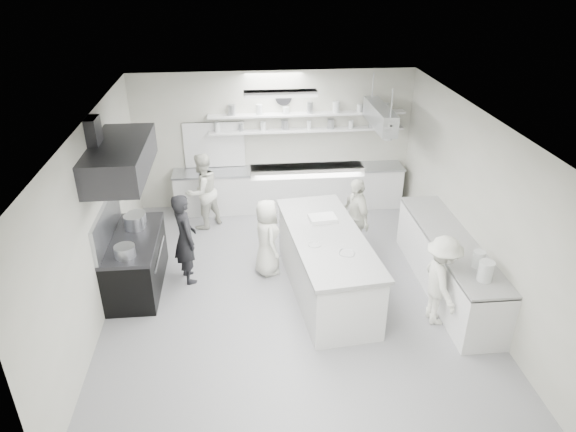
{
  "coord_description": "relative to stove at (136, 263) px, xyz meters",
  "views": [
    {
      "loc": [
        -0.76,
        -7.33,
        5.21
      ],
      "look_at": [
        0.02,
        0.6,
        1.12
      ],
      "focal_mm": 32.49,
      "sensor_mm": 36.0,
      "label": 1
    }
  ],
  "objects": [
    {
      "name": "cook_back",
      "position": [
        1.04,
        2.1,
        0.35
      ],
      "size": [
        0.99,
        0.97,
        1.61
      ],
      "primitive_type": "imported",
      "rotation": [
        0.0,
        0.0,
        -2.42
      ],
      "color": "silver",
      "rests_on": "floor"
    },
    {
      "name": "exhaust_hood",
      "position": [
        0.0,
        -0.0,
        1.9
      ],
      "size": [
        0.85,
        2.0,
        0.5
      ],
      "primitive_type": "cube",
      "color": "#2C2C30",
      "rests_on": "wall_left"
    },
    {
      "name": "bowl_island_b",
      "position": [
        2.94,
        -0.78,
        0.63
      ],
      "size": [
        0.22,
        0.22,
        0.07
      ],
      "primitive_type": "imported",
      "rotation": [
        0.0,
        0.0,
        0.04
      ],
      "color": "silver",
      "rests_on": "prep_island"
    },
    {
      "name": "back_counter",
      "position": [
        2.9,
        2.8,
        0.01
      ],
      "size": [
        5.0,
        0.6,
        0.92
      ],
      "primitive_type": "cube",
      "color": "silver",
      "rests_on": "floor"
    },
    {
      "name": "stove",
      "position": [
        0.0,
        0.0,
        0.0
      ],
      "size": [
        0.8,
        1.8,
        0.9
      ],
      "primitive_type": "cube",
      "color": "black",
      "rests_on": "floor"
    },
    {
      "name": "cook_stove",
      "position": [
        0.85,
        0.13,
        0.37
      ],
      "size": [
        0.58,
        0.7,
        1.64
      ],
      "primitive_type": "imported",
      "rotation": [
        0.0,
        0.0,
        1.93
      ],
      "color": "black",
      "rests_on": "floor"
    },
    {
      "name": "pot_rack",
      "position": [
        4.6,
        2.0,
        1.85
      ],
      "size": [
        0.3,
        1.6,
        0.4
      ],
      "primitive_type": "cube",
      "color": "#A7AAB1",
      "rests_on": "ceiling"
    },
    {
      "name": "light_fixture_front",
      "position": [
        2.6,
        -2.2,
        2.49
      ],
      "size": [
        1.3,
        0.25,
        0.1
      ],
      "primitive_type": "cube",
      "color": "silver",
      "rests_on": "ceiling"
    },
    {
      "name": "light_fixture_rear",
      "position": [
        2.6,
        1.4,
        2.49
      ],
      "size": [
        1.3,
        0.25,
        0.1
      ],
      "primitive_type": "cube",
      "color": "silver",
      "rests_on": "ceiling"
    },
    {
      "name": "pass_through_window",
      "position": [
        1.3,
        3.08,
        1.0
      ],
      "size": [
        1.3,
        0.04,
        1.0
      ],
      "primitive_type": "cube",
      "color": "black",
      "rests_on": "wall_back"
    },
    {
      "name": "prep_island",
      "position": [
        3.19,
        -0.48,
        0.07
      ],
      "size": [
        1.34,
        2.94,
        1.05
      ],
      "primitive_type": "cube",
      "rotation": [
        0.0,
        0.0,
        0.1
      ],
      "color": "silver",
      "rests_on": "floor"
    },
    {
      "name": "right_counter",
      "position": [
        5.25,
        -0.6,
        0.02
      ],
      "size": [
        0.74,
        3.3,
        0.94
      ],
      "primitive_type": "cube",
      "color": "silver",
      "rests_on": "floor"
    },
    {
      "name": "bowl_island_a",
      "position": [
        3.39,
        -1.07,
        0.63
      ],
      "size": [
        0.3,
        0.3,
        0.06
      ],
      "primitive_type": "imported",
      "rotation": [
        0.0,
        0.0,
        -0.33
      ],
      "color": "#A7AAB1",
      "rests_on": "prep_island"
    },
    {
      "name": "wall_back",
      "position": [
        2.6,
        3.1,
        1.05
      ],
      "size": [
        6.0,
        0.04,
        3.0
      ],
      "primitive_type": "cube",
      "color": "beige",
      "rests_on": "floor"
    },
    {
      "name": "floor",
      "position": [
        2.6,
        -0.4,
        -0.46
      ],
      "size": [
        6.0,
        7.0,
        0.02
      ],
      "primitive_type": "cube",
      "color": "gray",
      "rests_on": "ground"
    },
    {
      "name": "wall_clock",
      "position": [
        2.8,
        3.06,
        2.0
      ],
      "size": [
        0.32,
        0.05,
        0.32
      ],
      "primitive_type": "cylinder",
      "rotation": [
        1.57,
        0.0,
        0.0
      ],
      "color": "white",
      "rests_on": "wall_back"
    },
    {
      "name": "ceiling",
      "position": [
        2.6,
        -0.4,
        2.56
      ],
      "size": [
        6.0,
        7.0,
        0.02
      ],
      "primitive_type": "cube",
      "color": "white",
      "rests_on": "wall_back"
    },
    {
      "name": "cook_island_left",
      "position": [
        2.25,
        0.22,
        0.26
      ],
      "size": [
        0.6,
        0.78,
        1.42
      ],
      "primitive_type": "imported",
      "rotation": [
        0.0,
        0.0,
        1.8
      ],
      "color": "silver",
      "rests_on": "floor"
    },
    {
      "name": "wall_right",
      "position": [
        5.6,
        -0.4,
        1.05
      ],
      "size": [
        0.04,
        7.0,
        3.0
      ],
      "primitive_type": "cube",
      "color": "beige",
      "rests_on": "floor"
    },
    {
      "name": "wall_left",
      "position": [
        -0.4,
        -0.4,
        1.05
      ],
      "size": [
        0.04,
        7.0,
        3.0
      ],
      "primitive_type": "cube",
      "color": "beige",
      "rests_on": "floor"
    },
    {
      "name": "stove_pot",
      "position": [
        0.0,
        0.33,
        0.6
      ],
      "size": [
        0.35,
        0.35,
        0.29
      ],
      "primitive_type": "cylinder",
      "color": "#A7AAB1",
      "rests_on": "stove"
    },
    {
      "name": "cook_right",
      "position": [
        4.78,
        -1.42,
        0.29
      ],
      "size": [
        0.55,
        0.96,
        1.48
      ],
      "primitive_type": "imported",
      "rotation": [
        0.0,
        0.0,
        1.57
      ],
      "color": "silver",
      "rests_on": "floor"
    },
    {
      "name": "wall_front",
      "position": [
        2.6,
        -3.9,
        1.05
      ],
      "size": [
        6.0,
        0.04,
        3.0
      ],
      "primitive_type": "cube",
      "color": "beige",
      "rests_on": "floor"
    },
    {
      "name": "cook_island_right",
      "position": [
        3.93,
        0.69,
        0.33
      ],
      "size": [
        0.58,
        0.97,
        1.55
      ],
      "primitive_type": "imported",
      "rotation": [
        0.0,
        0.0,
        -1.34
      ],
      "color": "silver",
      "rests_on": "floor"
    },
    {
      "name": "shelf_upper",
      "position": [
        3.3,
        2.97,
        1.65
      ],
      "size": [
        4.2,
        0.26,
        0.04
      ],
      "primitive_type": "cube",
      "color": "silver",
      "rests_on": "wall_back"
    },
    {
      "name": "bowl_right",
      "position": [
        5.08,
        -1.05,
        0.52
      ],
      "size": [
        0.29,
        0.29,
        0.06
      ],
      "primitive_type": "imported",
      "rotation": [
        0.0,
        0.0,
        0.28
      ],
      "color": "silver",
      "rests_on": "right_counter"
    },
    {
      "name": "shelf_lower",
      "position": [
        3.3,
        2.97,
        1.3
      ],
      "size": [
        4.2,
        0.26,
        0.04
      ],
      "primitive_type": "cube",
      "color": "silver",
      "rests_on": "wall_back"
    }
  ]
}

